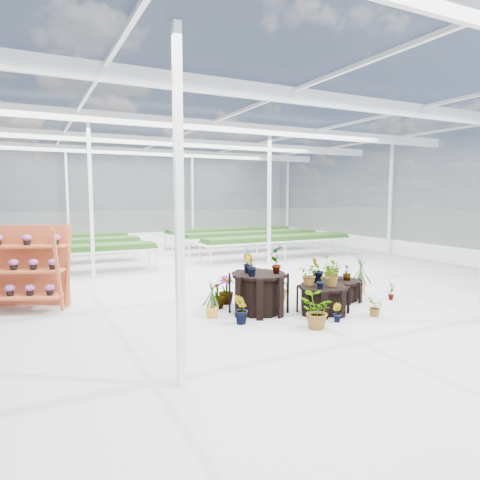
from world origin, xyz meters
name	(u,v)px	position (x,y,z in m)	size (l,w,h in m)	color
ground_plane	(246,296)	(0.00, 0.00, 0.00)	(24.00, 24.00, 0.00)	gray
greenhouse_shell	(246,204)	(0.00, 0.00, 2.25)	(18.00, 24.00, 4.50)	white
steel_frame	(246,204)	(0.00, 0.00, 2.25)	(18.00, 24.00, 4.50)	silver
nursery_benches	(162,247)	(0.00, 7.20, 0.42)	(16.00, 7.00, 0.84)	silver
plinth_tall	(259,293)	(-0.42, -1.40, 0.42)	(1.22, 1.22, 0.83)	black
plinth_mid	(323,299)	(0.78, -2.00, 0.28)	(1.06, 1.06, 0.56)	black
plinth_low	(339,290)	(1.78, -1.30, 0.24)	(1.05, 1.05, 0.47)	black
shelf_rack	(25,268)	(-4.78, 0.99, 0.90)	(1.70, 0.90, 1.80)	#A24524
nursery_plants	(301,284)	(0.59, -1.46, 0.51)	(4.67, 3.03, 1.45)	#213D16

